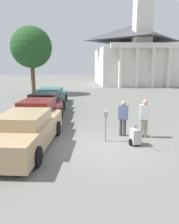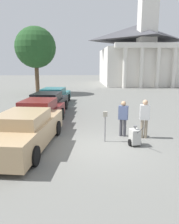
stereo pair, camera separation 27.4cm
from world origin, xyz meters
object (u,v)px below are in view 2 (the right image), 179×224
church (138,52)px  parked_car_maroon (40,114)px  parked_car_tan (25,131)px  equipment_cart (135,137)px  parking_meter (105,121)px  parked_car_teal (54,97)px  person_worker (123,117)px  parked_car_black (48,104)px  person_supervisor (145,116)px

church → parked_car_maroon: bearing=-115.1°
parked_car_tan → church: size_ratio=0.25×
equipment_cart → church: (7.44, 28.43, 4.86)m
parking_meter → church: 29.52m
parked_car_teal → equipment_cart: (4.39, -9.80, -0.25)m
parked_car_teal → person_worker: size_ratio=3.12×
parked_car_black → parked_car_teal: size_ratio=0.95×
person_supervisor → church: church is taller
person_supervisor → parked_car_tan: bearing=20.7°
parking_meter → church: bearing=72.9°
person_worker → church: 28.59m
person_supervisor → equipment_cart: size_ratio=1.74×
parked_car_maroon → equipment_cart: size_ratio=4.84×
parked_car_maroon → parking_meter: 4.14m
parking_meter → church: size_ratio=0.06×
parked_car_tan → parked_car_maroon: (-0.00, 3.10, -0.02)m
parked_car_black → parked_car_teal: 3.65m
parked_car_maroon → equipment_cart: (4.39, -3.11, -0.29)m
parked_car_tan → parking_meter: parked_car_tan is taller
person_worker → equipment_cart: size_ratio=1.64×
parking_meter → equipment_cart: parking_meter is taller
parking_meter → person_supervisor: person_supervisor is taller
parked_car_teal → church: (11.83, 18.63, 4.61)m
person_supervisor → parked_car_teal: bearing=-50.1°
parked_car_black → parking_meter: size_ratio=3.69×
equipment_cart → parked_car_tan: bearing=170.5°
church → parked_car_tan: bearing=-112.6°
parked_car_teal → person_supervisor: (5.04, -8.87, 0.37)m
parked_car_tan → church: church is taller
parked_car_black → equipment_cart: 7.56m
parked_car_black → person_worker: 6.43m
person_supervisor → church: 28.64m
person_worker → church: church is taller
person_supervisor → parking_meter: bearing=23.0°
person_worker → equipment_cart: bearing=123.8°
parked_car_tan → parked_car_teal: (-0.00, 9.79, -0.07)m
parked_car_black → equipment_cart: size_ratio=4.87×
parked_car_maroon → parked_car_black: size_ratio=0.99×
parked_car_maroon → parked_car_teal: parked_car_maroon is taller
parked_car_maroon → person_supervisor: bearing=-15.8°
parking_meter → parked_car_maroon: bearing=141.3°
person_worker → equipment_cart: 1.37m
parked_car_tan → person_worker: (4.13, 1.23, 0.23)m
parked_car_black → church: church is taller
person_worker → church: bearing=-83.7°
parked_car_black → person_worker: size_ratio=2.97×
parked_car_maroon → person_worker: (4.14, -1.88, 0.26)m
parked_car_tan → person_worker: bearing=24.1°
parked_car_black → equipment_cart: (4.39, -6.15, -0.29)m
parked_car_maroon → parking_meter: size_ratio=3.67×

